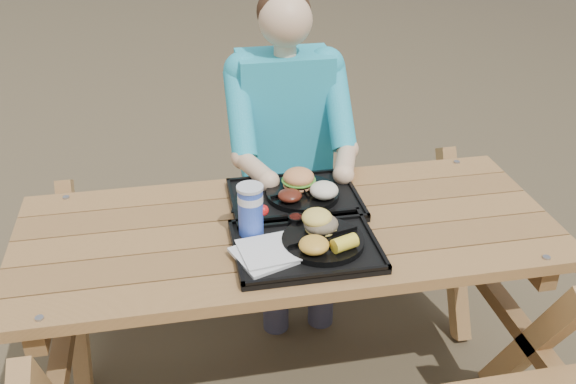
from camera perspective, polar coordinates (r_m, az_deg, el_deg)
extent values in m
cube|color=black|center=(2.02, 1.56, -4.93)|extent=(0.45, 0.35, 0.02)
cube|color=black|center=(2.27, 0.62, -0.76)|extent=(0.45, 0.35, 0.02)
cylinder|color=black|center=(2.02, 3.12, -4.37)|extent=(0.26, 0.26, 0.02)
cylinder|color=black|center=(2.28, 1.31, -0.13)|extent=(0.26, 0.26, 0.02)
cube|color=silver|center=(1.96, -2.02, -5.51)|extent=(0.22, 0.22, 0.02)
cylinder|color=#1738AF|center=(2.03, -3.34, -1.74)|extent=(0.08, 0.08, 0.16)
cylinder|color=black|center=(2.11, 0.73, -2.54)|extent=(0.05, 0.05, 0.03)
cylinder|color=yellow|center=(2.12, 2.60, -2.46)|extent=(0.05, 0.05, 0.03)
ellipsoid|color=gold|center=(1.94, 2.32, -4.72)|extent=(0.09, 0.09, 0.05)
cube|color=black|center=(2.26, -3.99, -0.64)|extent=(0.04, 0.16, 0.01)
ellipsoid|color=#501B10|center=(2.20, 0.17, -0.32)|extent=(0.08, 0.08, 0.04)
ellipsoid|color=#EEE4C9|center=(2.22, 3.22, 0.16)|extent=(0.10, 0.10, 0.06)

